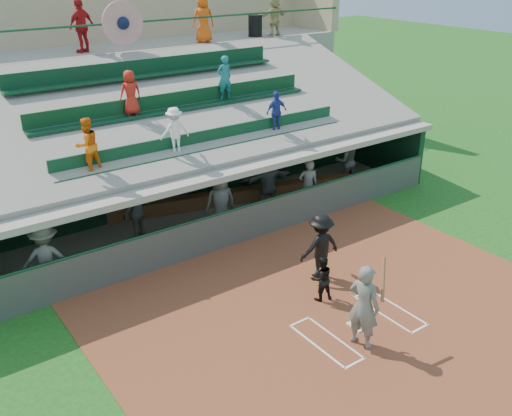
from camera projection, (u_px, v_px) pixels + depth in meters
ground at (359, 326)px, 13.09m from camera, size 100.00×100.00×0.00m
dirt_slab at (344, 315)px, 13.46m from camera, size 11.00×9.00×0.02m
home_plate at (359, 325)px, 13.08m from camera, size 0.43×0.43×0.03m
batters_box_chalk at (359, 325)px, 13.08m from camera, size 2.65×1.85×0.01m
dugout_floor at (207, 222)px, 18.08m from camera, size 16.00×3.50×0.04m
concourse_slab at (115, 108)px, 22.15m from camera, size 20.00×3.00×4.60m
grandstand at (149, 126)px, 19.95m from camera, size 20.40×10.40×7.80m
batter_at_plate at (364, 306)px, 12.07m from camera, size 0.95×0.83×1.96m
catcher at (321, 278)px, 13.84m from camera, size 0.66×0.57×1.17m
home_umpire at (320, 246)px, 14.73m from camera, size 1.20×0.77×1.77m
dugout_bench at (186, 203)px, 18.81m from camera, size 14.59×4.28×0.45m
dugout_player_a at (46, 258)px, 13.99m from camera, size 1.37×1.06×1.87m
dugout_player_b at (137, 212)px, 16.57m from camera, size 1.13×0.80×1.79m
dugout_player_c at (220, 202)px, 17.05m from camera, size 1.03×0.76×1.92m
dugout_player_d at (268, 180)px, 18.64m from camera, size 1.88×0.85×1.96m
dugout_player_e at (308, 185)px, 18.48m from camera, size 0.77×0.69×1.77m
dugout_player_f at (346, 160)px, 20.68m from camera, size 1.06×0.96×1.78m
trash_bin at (255, 26)px, 23.72m from camera, size 0.57×0.57×0.86m
concourse_staff_a at (81, 26)px, 19.73m from camera, size 1.14×0.83×1.80m
concourse_staff_b at (203, 19)px, 21.98m from camera, size 0.98×0.79×1.75m
concourse_staff_c at (274, 16)px, 23.76m from camera, size 1.51×0.58×1.60m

